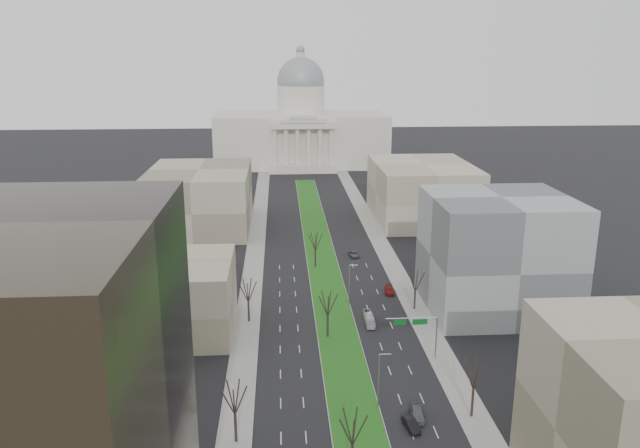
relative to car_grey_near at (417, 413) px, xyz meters
name	(u,v)px	position (x,y,z in m)	size (l,w,h in m)	color
ground	(323,267)	(-9.06, 67.87, -0.86)	(600.00, 600.00, 0.00)	black
median	(324,268)	(-9.06, 66.86, -0.76)	(8.00, 222.03, 0.20)	#999993
sidewalk_left	(249,308)	(-26.56, 42.87, -0.78)	(5.00, 330.00, 0.15)	gray
sidewalk_right	(413,303)	(8.44, 42.87, -0.78)	(5.00, 330.00, 0.15)	gray
capitol	(301,130)	(-9.06, 217.46, 15.45)	(80.00, 46.00, 55.00)	beige
building_beige_left	(164,297)	(-42.06, 32.87, 6.14)	(26.00, 22.00, 14.00)	tan
building_grey_right	(497,253)	(24.94, 39.87, 11.14)	(28.00, 26.00, 24.00)	slate
building_far_left	(200,198)	(-44.06, 107.87, 8.14)	(30.00, 40.00, 18.00)	gray
building_far_right	(422,191)	(25.94, 112.87, 8.14)	(30.00, 40.00, 18.00)	tan
tree_left_mid	(234,397)	(-26.26, -4.13, 6.14)	(5.40, 5.40, 9.72)	black
tree_left_far	(248,290)	(-26.26, 35.87, 5.99)	(5.28, 5.28, 9.50)	black
tree_right_mid	(475,373)	(8.14, -0.13, 6.30)	(5.52, 5.52, 9.94)	black
tree_right_far	(416,280)	(8.14, 39.87, 5.67)	(5.04, 5.04, 9.07)	black
tree_median_a	(353,427)	(-11.06, -12.13, 6.14)	(5.40, 5.40, 9.72)	black
tree_median_b	(328,303)	(-11.06, 27.87, 6.14)	(5.40, 5.40, 9.72)	black
tree_median_c	(315,240)	(-11.06, 67.87, 6.14)	(5.40, 5.40, 9.72)	black
streetlamp_median_b	(379,380)	(-5.30, 2.87, 3.95)	(1.90, 0.20, 9.16)	gray
streetlamp_median_c	(349,284)	(-5.30, 42.87, 3.95)	(1.90, 0.20, 9.16)	gray
mast_arm_signs	(421,328)	(4.43, 17.90, 5.25)	(9.12, 0.24, 8.09)	gray
car_grey_near	(417,413)	(0.00, 0.00, 0.00)	(2.02, 5.03, 1.71)	#55585D
car_black	(411,424)	(-1.45, -2.53, -0.15)	(1.49, 4.27, 1.41)	black
car_red	(389,290)	(4.44, 49.33, -0.17)	(1.93, 4.75, 1.38)	maroon
car_grey_far	(354,254)	(-0.47, 75.74, -0.21)	(2.14, 4.64, 1.29)	#4D4E55
box_van	(369,319)	(-2.35, 33.59, 0.11)	(1.63, 6.95, 1.94)	silver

